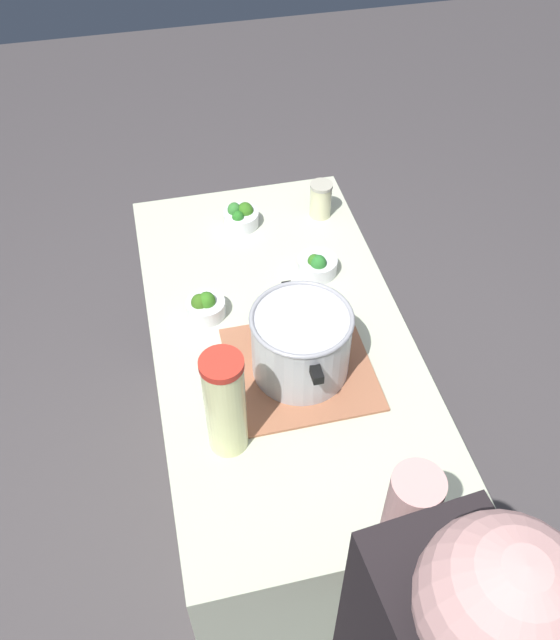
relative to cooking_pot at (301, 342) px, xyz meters
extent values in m
plane|color=#4B4546|center=(-0.13, -0.02, -0.99)|extent=(8.00, 8.00, 0.00)
cube|color=beige|center=(-0.13, -0.02, -0.55)|extent=(1.31, 0.68, 0.88)
cube|color=#A66546|center=(0.00, 0.00, -0.10)|extent=(0.35, 0.36, 0.01)
cylinder|color=#B7B7BC|center=(0.00, 0.00, -0.01)|extent=(0.24, 0.24, 0.18)
torus|color=#99999E|center=(0.00, 0.00, 0.08)|extent=(0.25, 0.25, 0.01)
cube|color=black|center=(-0.14, 0.00, 0.04)|extent=(0.04, 0.02, 0.02)
cube|color=black|center=(0.14, 0.00, 0.04)|extent=(0.04, 0.02, 0.02)
cylinder|color=#F1F2A6|center=(0.17, -0.21, 0.03)|extent=(0.09, 0.09, 0.27)
cylinder|color=red|center=(0.17, -0.21, 0.18)|extent=(0.09, 0.09, 0.02)
ellipsoid|color=yellow|center=(0.18, -0.21, 0.06)|extent=(0.04, 0.04, 0.01)
cylinder|color=beige|center=(-0.59, 0.22, -0.05)|extent=(0.07, 0.07, 0.11)
cylinder|color=#B2AD99|center=(-0.59, 0.22, 0.01)|extent=(0.07, 0.07, 0.01)
cylinder|color=silver|center=(-0.60, -0.04, -0.08)|extent=(0.11, 0.11, 0.05)
ellipsoid|color=#357C30|center=(-0.61, -0.05, -0.05)|extent=(0.04, 0.04, 0.05)
ellipsoid|color=#287523|center=(-0.58, -0.05, -0.06)|extent=(0.04, 0.04, 0.04)
ellipsoid|color=#35721D|center=(-0.61, -0.02, -0.06)|extent=(0.05, 0.05, 0.06)
cylinder|color=silver|center=(-0.24, -0.20, -0.08)|extent=(0.11, 0.11, 0.05)
ellipsoid|color=#3A6C1B|center=(-0.24, -0.22, -0.06)|extent=(0.05, 0.05, 0.05)
ellipsoid|color=#387A1F|center=(-0.24, -0.20, -0.05)|extent=(0.05, 0.05, 0.05)
cylinder|color=silver|center=(-0.34, 0.14, -0.08)|extent=(0.11, 0.11, 0.05)
ellipsoid|color=#247A28|center=(-0.33, 0.13, -0.06)|extent=(0.04, 0.04, 0.05)
ellipsoid|color=#2C7C2E|center=(-0.32, 0.13, -0.06)|extent=(0.05, 0.05, 0.05)
ellipsoid|color=#32731F|center=(-0.33, 0.12, -0.05)|extent=(0.04, 0.04, 0.04)
sphere|color=#CB958F|center=(0.82, 0.01, 0.48)|extent=(0.20, 0.20, 0.20)
cylinder|color=#CB958F|center=(0.61, 0.01, 0.23)|extent=(0.08, 0.08, 0.30)
camera|label=1|loc=(1.02, -0.29, 1.22)|focal=37.58mm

